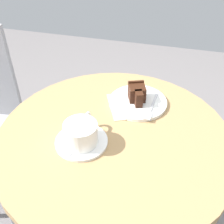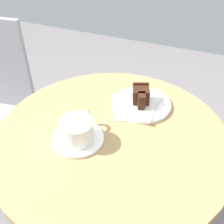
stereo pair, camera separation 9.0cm
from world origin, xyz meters
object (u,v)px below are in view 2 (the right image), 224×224
saucer (78,139)px  fork (153,113)px  cake_slice (141,95)px  coffee_cup (77,130)px  cake_plate (141,104)px  teaspoon (59,138)px  napkin (137,106)px

saucer → fork: 0.27m
cake_slice → fork: cake_slice is taller
saucer → coffee_cup: (-0.00, -0.00, 0.04)m
cake_plate → coffee_cup: bearing=151.5°
teaspoon → napkin: size_ratio=0.33×
saucer → fork: bearing=-43.2°
teaspoon → cake_plate: size_ratio=0.35×
saucer → fork: size_ratio=1.07×
coffee_cup → cake_slice: size_ratio=1.50×
saucer → napkin: bearing=-27.9°
cake_slice → fork: 0.08m
coffee_cup → napkin: size_ratio=0.63×
cake_slice → napkin: cake_slice is taller
cake_plate → fork: bearing=-129.0°
saucer → cake_plate: cake_plate is taller
coffee_cup → cake_plate: 0.27m
coffee_cup → teaspoon: (-0.02, 0.05, -0.03)m
teaspoon → fork: 0.32m
coffee_cup → cake_plate: size_ratio=0.66×
coffee_cup → cake_slice: (0.24, -0.12, -0.00)m
coffee_cup → cake_plate: coffee_cup is taller
saucer → coffee_cup: 0.04m
coffee_cup → teaspoon: coffee_cup is taller
coffee_cup → cake_slice: bearing=-27.0°
coffee_cup → napkin: (0.23, -0.12, -0.04)m
napkin → cake_plate: bearing=-46.8°
coffee_cup → fork: coffee_cup is taller
fork → napkin: (0.03, 0.06, -0.01)m
coffee_cup → fork: bearing=-42.5°
saucer → coffee_cup: size_ratio=1.17×
cake_plate → cake_slice: bearing=52.3°
coffee_cup → teaspoon: size_ratio=1.90×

